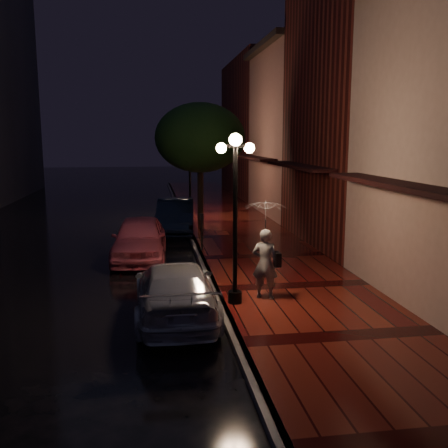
{
  "coord_description": "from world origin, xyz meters",
  "views": [
    {
      "loc": [
        -1.75,
        -17.16,
        4.35
      ],
      "look_at": [
        0.76,
        -0.34,
        1.4
      ],
      "focal_mm": 40.0,
      "sensor_mm": 36.0,
      "label": 1
    }
  ],
  "objects_px": {
    "pink_car": "(140,238)",
    "silver_car": "(175,290)",
    "streetlamp_near": "(235,209)",
    "parking_meter": "(202,228)",
    "streetlamp_far": "(190,172)",
    "street_tree": "(200,140)",
    "navy_car": "(176,216)",
    "woman_with_umbrella": "(266,234)"
  },
  "relations": [
    {
      "from": "pink_car",
      "to": "silver_car",
      "type": "height_order",
      "value": "pink_car"
    },
    {
      "from": "streetlamp_near",
      "to": "parking_meter",
      "type": "distance_m",
      "value": 6.43
    },
    {
      "from": "streetlamp_far",
      "to": "street_tree",
      "type": "height_order",
      "value": "street_tree"
    },
    {
      "from": "navy_car",
      "to": "silver_car",
      "type": "xyz_separation_m",
      "value": [
        -0.6,
        -11.07,
        -0.1
      ]
    },
    {
      "from": "parking_meter",
      "to": "streetlamp_near",
      "type": "bearing_deg",
      "value": -89.28
    },
    {
      "from": "streetlamp_near",
      "to": "woman_with_umbrella",
      "type": "distance_m",
      "value": 1.15
    },
    {
      "from": "navy_car",
      "to": "woman_with_umbrella",
      "type": "height_order",
      "value": "woman_with_umbrella"
    },
    {
      "from": "woman_with_umbrella",
      "to": "streetlamp_near",
      "type": "bearing_deg",
      "value": 42.13
    },
    {
      "from": "woman_with_umbrella",
      "to": "silver_car",
      "type": "bearing_deg",
      "value": 41.33
    },
    {
      "from": "street_tree",
      "to": "pink_car",
      "type": "xyz_separation_m",
      "value": [
        -2.77,
        -5.35,
        -3.47
      ]
    },
    {
      "from": "streetlamp_far",
      "to": "woman_with_umbrella",
      "type": "bearing_deg",
      "value": -86.44
    },
    {
      "from": "streetlamp_near",
      "to": "streetlamp_far",
      "type": "relative_size",
      "value": 1.0
    },
    {
      "from": "street_tree",
      "to": "pink_car",
      "type": "bearing_deg",
      "value": -117.37
    },
    {
      "from": "pink_car",
      "to": "navy_car",
      "type": "bearing_deg",
      "value": 75.23
    },
    {
      "from": "street_tree",
      "to": "navy_car",
      "type": "bearing_deg",
      "value": -162.44
    },
    {
      "from": "pink_car",
      "to": "woman_with_umbrella",
      "type": "relative_size",
      "value": 1.75
    },
    {
      "from": "silver_car",
      "to": "woman_with_umbrella",
      "type": "height_order",
      "value": "woman_with_umbrella"
    },
    {
      "from": "pink_car",
      "to": "silver_car",
      "type": "xyz_separation_m",
      "value": [
        0.96,
        -6.1,
        -0.09
      ]
    },
    {
      "from": "streetlamp_far",
      "to": "silver_car",
      "type": "height_order",
      "value": "streetlamp_far"
    },
    {
      "from": "woman_with_umbrella",
      "to": "parking_meter",
      "type": "height_order",
      "value": "woman_with_umbrella"
    },
    {
      "from": "silver_car",
      "to": "parking_meter",
      "type": "xyz_separation_m",
      "value": [
        1.35,
        6.68,
        0.31
      ]
    },
    {
      "from": "streetlamp_far",
      "to": "streetlamp_near",
      "type": "bearing_deg",
      "value": -90.0
    },
    {
      "from": "streetlamp_far",
      "to": "woman_with_umbrella",
      "type": "xyz_separation_m",
      "value": [
        0.85,
        -13.73,
        -0.72
      ]
    },
    {
      "from": "streetlamp_far",
      "to": "silver_car",
      "type": "relative_size",
      "value": 0.91
    },
    {
      "from": "streetlamp_far",
      "to": "parking_meter",
      "type": "distance_m",
      "value": 7.94
    },
    {
      "from": "street_tree",
      "to": "navy_car",
      "type": "height_order",
      "value": "street_tree"
    },
    {
      "from": "streetlamp_near",
      "to": "woman_with_umbrella",
      "type": "bearing_deg",
      "value": 17.74
    },
    {
      "from": "silver_car",
      "to": "woman_with_umbrella",
      "type": "relative_size",
      "value": 1.82
    },
    {
      "from": "street_tree",
      "to": "silver_car",
      "type": "distance_m",
      "value": 12.13
    },
    {
      "from": "street_tree",
      "to": "silver_car",
      "type": "relative_size",
      "value": 1.22
    },
    {
      "from": "streetlamp_far",
      "to": "street_tree",
      "type": "xyz_separation_m",
      "value": [
        0.26,
        -3.01,
        1.64
      ]
    },
    {
      "from": "pink_car",
      "to": "parking_meter",
      "type": "xyz_separation_m",
      "value": [
        2.31,
        0.58,
        0.22
      ]
    },
    {
      "from": "street_tree",
      "to": "pink_car",
      "type": "distance_m",
      "value": 6.95
    },
    {
      "from": "streetlamp_near",
      "to": "street_tree",
      "type": "height_order",
      "value": "street_tree"
    },
    {
      "from": "streetlamp_far",
      "to": "parking_meter",
      "type": "bearing_deg",
      "value": -91.47
    },
    {
      "from": "woman_with_umbrella",
      "to": "street_tree",
      "type": "bearing_deg",
      "value": -62.42
    },
    {
      "from": "pink_car",
      "to": "streetlamp_near",
      "type": "bearing_deg",
      "value": -63.36
    },
    {
      "from": "silver_car",
      "to": "woman_with_umbrella",
      "type": "bearing_deg",
      "value": -163.28
    },
    {
      "from": "silver_car",
      "to": "streetlamp_near",
      "type": "bearing_deg",
      "value": -163.72
    },
    {
      "from": "street_tree",
      "to": "silver_car",
      "type": "bearing_deg",
      "value": -98.98
    },
    {
      "from": "streetlamp_near",
      "to": "woman_with_umbrella",
      "type": "relative_size",
      "value": 1.65
    },
    {
      "from": "navy_car",
      "to": "parking_meter",
      "type": "xyz_separation_m",
      "value": [
        0.75,
        -4.39,
        0.22
      ]
    }
  ]
}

